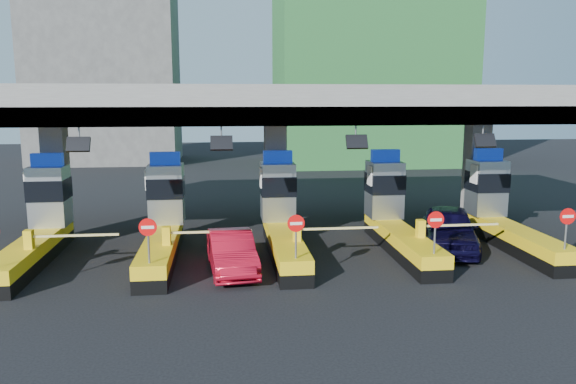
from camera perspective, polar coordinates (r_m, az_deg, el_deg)
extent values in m
plane|color=black|center=(24.34, -0.61, -5.97)|extent=(120.00, 120.00, 0.00)
cube|color=slate|center=(26.43, -1.33, 8.99)|extent=(28.00, 12.00, 1.50)
cube|color=#4C4C49|center=(20.77, 0.15, 7.72)|extent=(28.00, 0.60, 0.70)
cube|color=slate|center=(27.64, -22.42, 1.00)|extent=(1.00, 1.00, 5.50)
cube|color=slate|center=(26.70, -1.30, 1.45)|extent=(1.00, 1.00, 5.50)
cube|color=slate|center=(29.36, 18.53, 1.70)|extent=(1.00, 1.00, 5.50)
cylinder|color=slate|center=(21.26, -20.45, 5.54)|extent=(0.06, 0.06, 0.50)
cube|color=black|center=(21.09, -20.53, 4.55)|extent=(0.80, 0.38, 0.54)
cylinder|color=slate|center=(20.66, -6.79, 5.97)|extent=(0.06, 0.06, 0.50)
cube|color=black|center=(20.48, -6.77, 4.96)|extent=(0.80, 0.38, 0.54)
cylinder|color=slate|center=(21.24, 6.90, 6.07)|extent=(0.06, 0.06, 0.50)
cube|color=black|center=(21.07, 7.01, 5.08)|extent=(0.80, 0.38, 0.54)
cylinder|color=slate|center=(22.93, 19.20, 5.86)|extent=(0.06, 0.06, 0.50)
cube|color=black|center=(22.77, 19.37, 4.95)|extent=(0.80, 0.38, 0.54)
cube|color=black|center=(24.38, -24.57, -6.23)|extent=(1.20, 8.00, 0.50)
cube|color=#E5B70C|center=(24.26, -24.65, -5.09)|extent=(1.20, 8.00, 0.50)
cube|color=#9EA3A8|center=(26.56, -23.05, -0.34)|extent=(1.50, 1.50, 2.60)
cube|color=black|center=(26.50, -23.10, 0.29)|extent=(1.56, 1.56, 0.90)
cube|color=#0C2DBF|center=(26.36, -23.27, 3.04)|extent=(1.30, 0.35, 0.55)
cube|color=white|center=(26.42, -24.99, 1.01)|extent=(0.06, 0.70, 0.90)
cube|color=#E5B70C|center=(22.90, -24.83, -4.39)|extent=(0.30, 0.35, 0.70)
cube|color=white|center=(22.42, -20.83, -4.15)|extent=(3.20, 0.08, 0.08)
cube|color=black|center=(23.32, -12.73, -6.27)|extent=(1.20, 8.00, 0.50)
cube|color=#E5B70C|center=(23.19, -12.78, -5.08)|extent=(1.20, 8.00, 0.50)
cube|color=#9EA3A8|center=(25.60, -12.26, -0.14)|extent=(1.50, 1.50, 2.60)
cube|color=black|center=(25.53, -12.28, 0.52)|extent=(1.56, 1.56, 0.90)
cube|color=#0C2DBF|center=(25.38, -12.38, 3.38)|extent=(1.30, 0.35, 0.55)
cube|color=white|center=(25.29, -14.18, 1.28)|extent=(0.06, 0.70, 0.90)
cylinder|color=slate|center=(19.51, -13.98, -5.19)|extent=(0.07, 0.07, 1.30)
cylinder|color=red|center=(19.34, -14.06, -3.49)|extent=(0.60, 0.04, 0.60)
cube|color=white|center=(19.31, -14.07, -3.51)|extent=(0.42, 0.02, 0.10)
cube|color=#E5B70C|center=(21.85, -12.25, -4.34)|extent=(0.30, 0.35, 0.70)
cube|color=white|center=(21.73, -7.91, -4.02)|extent=(3.20, 0.08, 0.08)
cube|color=black|center=(23.31, -0.35, -6.03)|extent=(1.20, 8.00, 0.50)
cube|color=#E5B70C|center=(23.18, -0.35, -4.84)|extent=(1.20, 8.00, 0.50)
cube|color=#9EA3A8|center=(25.59, -1.05, 0.08)|extent=(1.50, 1.50, 2.60)
cube|color=black|center=(25.52, -1.04, 0.73)|extent=(1.56, 1.56, 0.90)
cube|color=#0C2DBF|center=(25.38, -1.06, 3.60)|extent=(1.30, 0.35, 0.55)
cube|color=white|center=(25.12, -2.80, 1.50)|extent=(0.06, 0.70, 0.90)
cylinder|color=slate|center=(19.50, 0.81, -4.90)|extent=(0.07, 0.07, 1.30)
cylinder|color=red|center=(19.33, 0.82, -3.20)|extent=(0.60, 0.04, 0.60)
cube|color=white|center=(19.30, 0.83, -3.22)|extent=(0.42, 0.02, 0.10)
cube|color=#E5B70C|center=(21.92, 0.90, -4.08)|extent=(0.30, 0.35, 0.70)
cube|color=white|center=(22.17, 5.14, -3.69)|extent=(3.20, 0.08, 0.08)
cube|color=black|center=(24.35, 11.48, -5.55)|extent=(1.20, 8.00, 0.50)
cube|color=#E5B70C|center=(24.23, 11.52, -4.41)|extent=(1.20, 8.00, 0.50)
cube|color=#9EA3A8|center=(26.54, 9.76, 0.28)|extent=(1.50, 1.50, 2.60)
cube|color=black|center=(26.47, 9.79, 0.92)|extent=(1.56, 1.56, 0.90)
cube|color=#0C2DBF|center=(26.33, 9.86, 3.68)|extent=(1.30, 0.35, 0.55)
cube|color=white|center=(25.94, 8.29, 1.67)|extent=(0.06, 0.70, 0.90)
cylinder|color=slate|center=(20.73, 14.69, -4.34)|extent=(0.07, 0.07, 1.30)
cylinder|color=red|center=(20.57, 14.79, -2.74)|extent=(0.60, 0.04, 0.60)
cube|color=white|center=(20.55, 14.81, -2.76)|extent=(0.42, 0.02, 0.10)
cube|color=#E5B70C|center=(23.10, 13.32, -3.63)|extent=(0.30, 0.35, 0.70)
cube|color=white|center=(23.69, 17.09, -3.22)|extent=(3.20, 0.08, 0.08)
cube|color=black|center=(26.32, 21.92, -4.92)|extent=(1.20, 8.00, 0.50)
cube|color=#E5B70C|center=(26.20, 21.99, -3.86)|extent=(1.20, 8.00, 0.50)
cube|color=#9EA3A8|center=(28.35, 19.50, 0.46)|extent=(1.50, 1.50, 2.60)
cube|color=black|center=(28.29, 19.55, 1.05)|extent=(1.56, 1.56, 0.90)
cube|color=#0C2DBF|center=(28.16, 19.68, 3.64)|extent=(1.30, 0.35, 0.55)
cube|color=white|center=(27.65, 18.36, 1.77)|extent=(0.06, 0.70, 0.90)
cylinder|color=slate|center=(23.01, 26.39, -3.67)|extent=(0.07, 0.07, 1.30)
cylinder|color=red|center=(22.86, 26.55, -2.22)|extent=(0.60, 0.04, 0.60)
cube|color=white|center=(22.84, 26.58, -2.24)|extent=(0.42, 0.02, 0.10)
cube|color=#E5B70C|center=(25.24, 24.07, -3.10)|extent=(0.30, 0.35, 0.70)
cube|color=white|center=(26.09, 27.21, -2.71)|extent=(3.20, 0.08, 0.08)
cube|color=#1E5926|center=(57.66, 8.29, 16.95)|extent=(18.00, 12.00, 28.00)
cube|color=#4C4C49|center=(60.48, -18.02, 11.48)|extent=(14.00, 10.00, 18.00)
imported|color=black|center=(25.25, 16.09, -3.61)|extent=(3.74, 5.84, 1.85)
imported|color=red|center=(21.44, -5.75, -6.08)|extent=(2.02, 4.71, 1.51)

